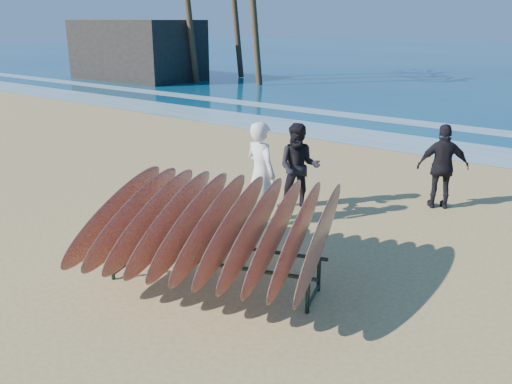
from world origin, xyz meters
TOP-DOWN VIEW (x-y plane):
  - ground at (0.00, 0.00)m, footprint 120.00×120.00m
  - foam_near at (0.00, 10.00)m, footprint 160.00×160.00m
  - foam_far at (0.00, 13.50)m, footprint 160.00×160.00m
  - surfboard_rack at (0.42, -0.74)m, footprint 3.92×3.70m
  - person_white at (-0.56, 1.66)m, footprint 0.80×0.62m
  - person_dark_a at (-0.46, 2.77)m, footprint 1.08×1.01m
  - person_dark_b at (1.76, 4.65)m, footprint 1.08×0.88m
  - building at (-22.80, 17.51)m, footprint 8.27×4.59m

SIDE VIEW (x-z plane):
  - ground at x=0.00m, z-range 0.00..0.00m
  - foam_far at x=0.00m, z-range 0.01..0.01m
  - foam_near at x=0.00m, z-range 0.01..0.01m
  - person_dark_b at x=1.76m, z-range 0.00..1.73m
  - person_dark_a at x=-0.46m, z-range 0.00..1.76m
  - surfboard_rack at x=0.42m, z-range 0.16..1.71m
  - person_white at x=-0.56m, z-range 0.00..1.95m
  - building at x=-22.80m, z-range 0.00..3.67m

